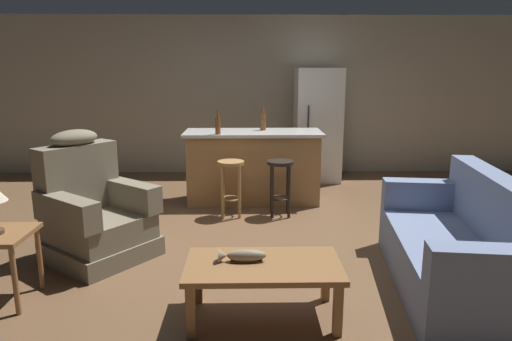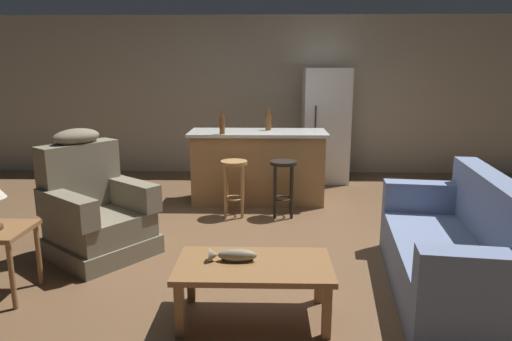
% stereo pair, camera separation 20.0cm
% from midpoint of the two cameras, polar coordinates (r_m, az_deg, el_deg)
% --- Properties ---
extents(ground_plane, '(12.00, 12.00, 0.00)m').
position_cam_midpoint_polar(ground_plane, '(4.92, 1.09, -8.29)').
color(ground_plane, brown).
extents(back_wall, '(12.00, 0.05, 2.60)m').
position_cam_midpoint_polar(back_wall, '(7.73, 1.29, 9.29)').
color(back_wall, '#A89E89').
rests_on(back_wall, ground_plane).
extents(coffee_table, '(1.10, 0.60, 0.42)m').
position_cam_midpoint_polar(coffee_table, '(3.30, 1.50, -12.42)').
color(coffee_table, olive).
rests_on(coffee_table, ground_plane).
extents(fish_figurine, '(0.34, 0.10, 0.10)m').
position_cam_midpoint_polar(fish_figurine, '(3.29, -1.17, -10.59)').
color(fish_figurine, '#4C3823').
rests_on(fish_figurine, coffee_table).
extents(couch, '(1.08, 1.99, 0.94)m').
position_cam_midpoint_polar(couch, '(4.01, 25.26, -9.36)').
color(couch, '#707FA3').
rests_on(couch, ground_plane).
extents(recliner_near_lamp, '(1.18, 1.18, 1.20)m').
position_cam_midpoint_polar(recliner_near_lamp, '(4.62, -18.36, -4.84)').
color(recliner_near_lamp, '#756B56').
rests_on(recliner_near_lamp, ground_plane).
extents(kitchen_island, '(1.80, 0.70, 0.95)m').
position_cam_midpoint_polar(kitchen_island, '(6.08, 1.19, 0.51)').
color(kitchen_island, '#9E7042').
rests_on(kitchen_island, ground_plane).
extents(bar_stool_left, '(0.32, 0.32, 0.68)m').
position_cam_midpoint_polar(bar_stool_left, '(5.48, -1.72, -0.93)').
color(bar_stool_left, '#A87A47').
rests_on(bar_stool_left, ground_plane).
extents(bar_stool_right, '(0.32, 0.32, 0.68)m').
position_cam_midpoint_polar(bar_stool_right, '(5.48, 4.48, -0.97)').
color(bar_stool_right, black).
rests_on(bar_stool_right, ground_plane).
extents(refrigerator, '(0.70, 0.69, 1.76)m').
position_cam_midpoint_polar(refrigerator, '(7.27, 9.44, 5.57)').
color(refrigerator, white).
rests_on(refrigerator, ground_plane).
extents(bottle_tall_green, '(0.07, 0.07, 0.30)m').
position_cam_midpoint_polar(bottle_tall_green, '(5.74, -3.26, 5.70)').
color(bottle_tall_green, brown).
rests_on(bottle_tall_green, kitchen_island).
extents(bottle_short_amber, '(0.08, 0.08, 0.30)m').
position_cam_midpoint_polar(bottle_short_amber, '(6.10, 2.49, 6.14)').
color(bottle_short_amber, brown).
rests_on(bottle_short_amber, kitchen_island).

